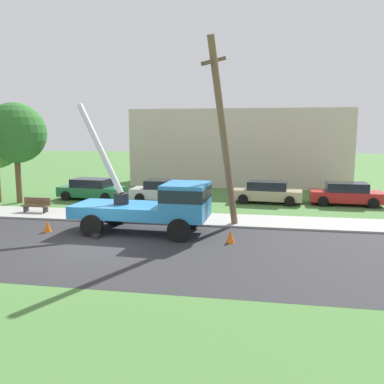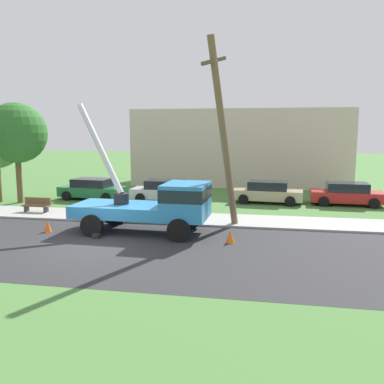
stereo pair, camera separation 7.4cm
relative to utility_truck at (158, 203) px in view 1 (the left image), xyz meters
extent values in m
plane|color=#477538|center=(-2.13, 9.39, -1.41)|extent=(120.00, 120.00, 0.00)
cube|color=#2B2B2D|center=(-2.13, -2.61, -1.40)|extent=(80.00, 8.45, 0.01)
cube|color=#9E9E99|center=(-2.13, 3.03, -1.36)|extent=(80.00, 2.84, 0.10)
cube|color=#2D84C6|center=(-1.80, 0.04, -0.38)|extent=(4.37, 2.54, 0.55)
cube|color=#2D84C6|center=(1.30, -0.06, 0.14)|extent=(1.98, 2.46, 1.60)
cube|color=#19232D|center=(1.30, -0.06, 0.49)|extent=(2.00, 2.48, 0.56)
cylinder|color=black|center=(-1.78, 0.04, 0.14)|extent=(0.70, 0.70, 0.50)
cylinder|color=silver|center=(-3.04, 0.73, 2.44)|extent=(2.85, 1.74, 4.26)
cube|color=black|center=(-2.45, -1.39, -1.31)|extent=(0.31, 0.31, 0.20)
cube|color=black|center=(-2.36, 1.51, -1.31)|extent=(0.31, 0.31, 0.20)
cylinder|color=black|center=(1.22, -1.25, -0.91)|extent=(1.00, 0.30, 1.00)
cylinder|color=black|center=(1.29, 1.14, -0.91)|extent=(1.00, 0.30, 1.00)
cylinder|color=black|center=(-2.75, -1.13, -0.91)|extent=(1.00, 0.30, 1.00)
cylinder|color=black|center=(-2.67, 1.27, -0.91)|extent=(1.00, 0.30, 1.00)
cylinder|color=brown|center=(2.83, 1.21, 2.94)|extent=(1.43, 2.53, 8.77)
cube|color=brown|center=(2.44, 0.41, 6.24)|extent=(0.91, 1.67, 0.62)
cone|color=orange|center=(3.38, -1.05, -1.13)|extent=(0.36, 0.36, 0.56)
cone|color=orange|center=(-5.15, -0.69, -1.13)|extent=(0.36, 0.36, 0.56)
cube|color=#1E6638|center=(-6.85, 8.19, -0.86)|extent=(4.53, 2.13, 0.65)
cube|color=black|center=(-6.85, 8.19, -0.26)|extent=(2.58, 1.84, 0.55)
cylinder|color=black|center=(-5.47, 7.18, -1.09)|extent=(0.64, 0.22, 0.64)
cylinder|color=black|center=(-5.34, 8.98, -1.09)|extent=(0.64, 0.22, 0.64)
cylinder|color=black|center=(-8.37, 7.40, -1.09)|extent=(0.64, 0.22, 0.64)
cylinder|color=black|center=(-8.23, 9.20, -1.09)|extent=(0.64, 0.22, 0.64)
cube|color=#B7B7BF|center=(-1.75, 8.29, -0.86)|extent=(4.41, 1.82, 0.65)
cube|color=black|center=(-1.75, 8.29, -0.26)|extent=(2.47, 1.67, 0.55)
cylinder|color=black|center=(-0.30, 7.38, -1.09)|extent=(0.64, 0.22, 0.64)
cylinder|color=black|center=(-0.29, 9.18, -1.09)|extent=(0.64, 0.22, 0.64)
cylinder|color=black|center=(-3.20, 7.39, -1.09)|extent=(0.64, 0.22, 0.64)
cylinder|color=black|center=(-3.20, 9.19, -1.09)|extent=(0.64, 0.22, 0.64)
cube|color=tan|center=(4.94, 8.91, -0.86)|extent=(4.53, 2.16, 0.65)
cube|color=black|center=(4.94, 8.91, -0.26)|extent=(2.59, 1.85, 0.55)
cylinder|color=black|center=(6.31, 7.89, -1.09)|extent=(0.64, 0.22, 0.64)
cylinder|color=black|center=(6.46, 9.69, -1.09)|extent=(0.64, 0.22, 0.64)
cylinder|color=black|center=(3.42, 8.13, -1.09)|extent=(0.64, 0.22, 0.64)
cylinder|color=black|center=(3.57, 9.93, -1.09)|extent=(0.64, 0.22, 0.64)
cube|color=#B21E1E|center=(9.85, 9.03, -0.86)|extent=(4.48, 2.01, 0.65)
cube|color=black|center=(9.85, 9.03, -0.26)|extent=(2.54, 1.77, 0.55)
cylinder|color=black|center=(11.26, 8.06, -1.09)|extent=(0.64, 0.22, 0.64)
cylinder|color=black|center=(11.34, 9.86, -1.09)|extent=(0.64, 0.22, 0.64)
cylinder|color=black|center=(8.36, 8.20, -1.09)|extent=(0.64, 0.22, 0.64)
cylinder|color=black|center=(8.44, 9.99, -1.09)|extent=(0.64, 0.22, 0.64)
cube|color=brown|center=(-7.97, 3.03, -0.96)|extent=(1.60, 0.44, 0.06)
cube|color=brown|center=(-7.97, 3.23, -0.71)|extent=(1.60, 0.06, 0.40)
cube|color=#333338|center=(-8.57, 3.03, -1.18)|extent=(0.10, 0.40, 0.45)
cube|color=#333338|center=(-7.37, 3.03, -1.18)|extent=(0.10, 0.40, 0.45)
cylinder|color=brown|center=(-10.98, 6.15, 0.70)|extent=(0.36, 0.36, 4.21)
sphere|color=#2D6B28|center=(-10.98, 6.15, 3.10)|extent=(3.85, 3.85, 3.85)
cube|color=beige|center=(2.54, 18.13, 1.79)|extent=(18.00, 6.00, 6.40)
camera|label=1|loc=(4.69, -17.66, 3.28)|focal=38.10mm
camera|label=2|loc=(4.77, -17.65, 3.28)|focal=38.10mm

